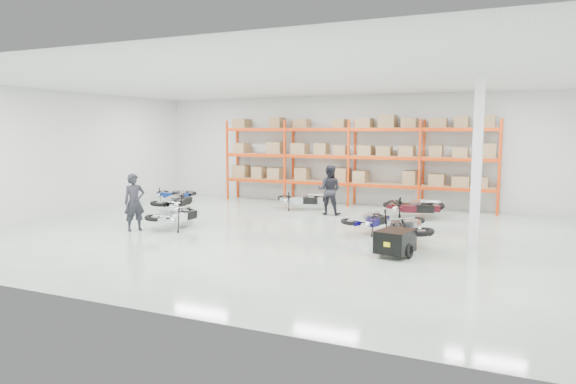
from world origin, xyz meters
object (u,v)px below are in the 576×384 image
at_px(moto_silver_left, 176,212).
at_px(trailer, 395,241).
at_px(moto_black_far_left, 175,198).
at_px(moto_touring_right, 408,222).
at_px(moto_back_c, 414,202).
at_px(person_back, 329,190).
at_px(moto_blue_centre, 369,217).
at_px(moto_back_d, 414,204).
at_px(person_left, 134,202).
at_px(moto_back_a, 174,192).
at_px(moto_back_b, 302,196).

xyz_separation_m(moto_silver_left, trailer, (7.02, -0.80, -0.16)).
xyz_separation_m(moto_black_far_left, moto_touring_right, (8.89, -1.67, 0.03)).
bearing_deg(moto_silver_left, moto_back_c, -136.44).
height_order(moto_back_c, person_back, person_back).
height_order(moto_blue_centre, moto_black_far_left, moto_black_far_left).
xyz_separation_m(moto_silver_left, moto_touring_right, (7.02, 0.80, 0.06)).
height_order(moto_back_d, person_left, person_left).
xyz_separation_m(moto_touring_right, person_left, (-8.03, -1.53, 0.28)).
relative_size(moto_back_a, person_left, 0.89).
distance_m(moto_back_d, person_left, 9.29).
xyz_separation_m(moto_back_b, person_back, (1.36, -0.69, 0.39)).
relative_size(moto_black_far_left, moto_back_a, 1.17).
distance_m(moto_black_far_left, moto_back_b, 4.84).
relative_size(moto_silver_left, moto_back_d, 0.98).
xyz_separation_m(moto_blue_centre, moto_back_a, (-9.27, 2.99, -0.01)).
height_order(moto_blue_centre, person_left, person_left).
distance_m(moto_touring_right, trailer, 1.61).
bearing_deg(moto_touring_right, moto_back_c, 80.65).
bearing_deg(moto_silver_left, moto_black_far_left, -49.73).
xyz_separation_m(moto_touring_right, trailer, (0.00, -1.60, -0.22)).
distance_m(moto_blue_centre, moto_silver_left, 5.94).
relative_size(moto_blue_centre, moto_black_far_left, 0.88).
distance_m(moto_touring_right, moto_back_b, 6.65).
bearing_deg(trailer, person_left, -168.77).
bearing_deg(moto_black_far_left, person_back, -167.33).
relative_size(moto_back_b, moto_back_d, 0.94).
bearing_deg(moto_back_d, moto_back_b, 71.02).
bearing_deg(moto_blue_centre, moto_back_a, 0.78).
bearing_deg(trailer, moto_back_d, 107.41).
distance_m(moto_silver_left, trailer, 7.07).
xyz_separation_m(moto_back_b, moto_back_c, (4.28, 0.16, 0.01)).
bearing_deg(moto_blue_centre, moto_back_c, -82.48).
relative_size(moto_back_b, person_left, 0.96).
bearing_deg(person_back, person_left, 45.89).
distance_m(moto_silver_left, moto_black_far_left, 3.10).
bearing_deg(moto_back_a, moto_touring_right, -118.79).
bearing_deg(moto_back_b, moto_touring_right, -149.38).
bearing_deg(moto_silver_left, person_back, -123.83).
relative_size(moto_back_c, person_back, 0.94).
height_order(trailer, person_back, person_back).
height_order(moto_back_c, moto_back_d, moto_back_d).
height_order(trailer, person_left, person_left).
height_order(moto_blue_centre, moto_back_b, moto_back_b).
bearing_deg(moto_back_d, moto_silver_left, 113.68).
relative_size(trailer, moto_back_d, 0.89).
relative_size(moto_blue_centre, moto_back_c, 0.94).
relative_size(moto_silver_left, trailer, 1.10).
height_order(moto_silver_left, trailer, moto_silver_left).
distance_m(trailer, moto_back_b, 7.81).
bearing_deg(moto_blue_centre, moto_black_far_left, 13.60).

